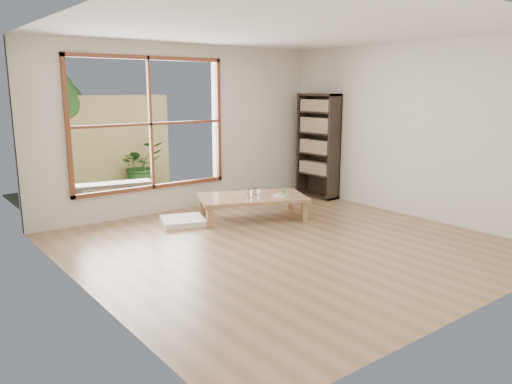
% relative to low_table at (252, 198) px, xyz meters
% --- Properties ---
extents(ground, '(5.00, 5.00, 0.00)m').
position_rel_low_table_xyz_m(ground, '(-0.46, -1.27, -0.30)').
color(ground, '#A37351').
rests_on(ground, ground).
extents(low_table, '(1.79, 1.44, 0.34)m').
position_rel_low_table_xyz_m(low_table, '(0.00, 0.00, 0.00)').
color(low_table, '#A57150').
rests_on(low_table, ground).
extents(floor_cushion, '(0.76, 0.76, 0.09)m').
position_rel_low_table_xyz_m(floor_cushion, '(-1.00, 0.35, -0.26)').
color(floor_cushion, white).
rests_on(floor_cushion, ground).
extents(bookshelf, '(0.29, 0.83, 1.84)m').
position_rel_low_table_xyz_m(bookshelf, '(1.87, 0.51, 0.62)').
color(bookshelf, black).
rests_on(bookshelf, ground).
extents(glass_tall, '(0.07, 0.07, 0.13)m').
position_rel_low_table_xyz_m(glass_tall, '(-0.11, -0.07, 0.11)').
color(glass_tall, silver).
rests_on(glass_tall, low_table).
extents(glass_mid, '(0.06, 0.06, 0.09)m').
position_rel_low_table_xyz_m(glass_mid, '(0.12, 0.03, 0.09)').
color(glass_mid, silver).
rests_on(glass_mid, low_table).
extents(glass_short, '(0.08, 0.08, 0.10)m').
position_rel_low_table_xyz_m(glass_short, '(0.09, 0.04, 0.09)').
color(glass_short, silver).
rests_on(glass_short, low_table).
extents(glass_small, '(0.06, 0.06, 0.07)m').
position_rel_low_table_xyz_m(glass_small, '(0.02, 0.12, 0.08)').
color(glass_small, silver).
rests_on(glass_small, low_table).
extents(food_tray, '(0.30, 0.26, 0.08)m').
position_rel_low_table_xyz_m(food_tray, '(0.37, -0.25, 0.06)').
color(food_tray, white).
rests_on(food_tray, low_table).
extents(deck, '(2.80, 2.00, 0.05)m').
position_rel_low_table_xyz_m(deck, '(-1.06, 2.29, -0.30)').
color(deck, '#322C24').
rests_on(deck, ground).
extents(garden_bench, '(1.26, 0.58, 0.39)m').
position_rel_low_table_xyz_m(garden_bench, '(-1.37, 1.94, 0.05)').
color(garden_bench, black).
rests_on(garden_bench, deck).
extents(bamboo_fence, '(2.80, 0.06, 1.80)m').
position_rel_low_table_xyz_m(bamboo_fence, '(-1.06, 3.29, 0.60)').
color(bamboo_fence, '#D2BC6B').
rests_on(bamboo_fence, ground).
extents(shrub_right, '(0.86, 0.76, 0.91)m').
position_rel_low_table_xyz_m(shrub_right, '(-0.38, 3.04, 0.18)').
color(shrub_right, '#346B27').
rests_on(shrub_right, deck).
extents(shrub_left, '(0.58, 0.53, 0.88)m').
position_rel_low_table_xyz_m(shrub_left, '(-2.10, 2.99, 0.16)').
color(shrub_left, '#346B27').
rests_on(shrub_left, deck).
extents(garden_tree, '(1.04, 0.85, 2.22)m').
position_rel_low_table_xyz_m(garden_tree, '(-1.74, 3.59, 1.32)').
color(garden_tree, '#4C3D2D').
rests_on(garden_tree, ground).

